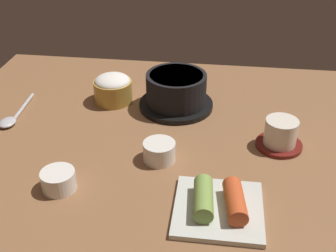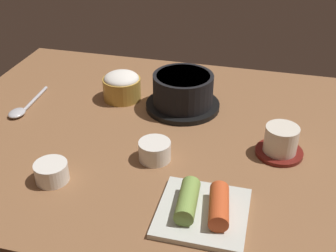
{
  "view_description": "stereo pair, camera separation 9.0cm",
  "coord_description": "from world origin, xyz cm",
  "px_view_note": "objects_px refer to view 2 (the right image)",
  "views": [
    {
      "loc": [
        11.99,
        -78.0,
        52.58
      ],
      "look_at": [
        2.0,
        -2.0,
        5.0
      ],
      "focal_mm": 46.01,
      "sensor_mm": 36.0,
      "label": 1
    },
    {
      "loc": [
        20.84,
        -76.3,
        52.58
      ],
      "look_at": [
        2.0,
        -2.0,
        5.0
      ],
      "focal_mm": 46.01,
      "sensor_mm": 36.0,
      "label": 2
    }
  ],
  "objects_px": {
    "kimchi_plate": "(203,208)",
    "side_bowl_near": "(51,171)",
    "rice_bowl": "(122,85)",
    "tea_cup_with_saucer": "(281,142)",
    "spoon": "(22,109)",
    "stone_pot": "(183,92)",
    "banchan_cup_center": "(155,150)"
  },
  "relations": [
    {
      "from": "rice_bowl",
      "to": "banchan_cup_center",
      "type": "bearing_deg",
      "value": -56.94
    },
    {
      "from": "stone_pot",
      "to": "side_bowl_near",
      "type": "distance_m",
      "value": 0.37
    },
    {
      "from": "rice_bowl",
      "to": "kimchi_plate",
      "type": "distance_m",
      "value": 0.45
    },
    {
      "from": "tea_cup_with_saucer",
      "to": "kimchi_plate",
      "type": "distance_m",
      "value": 0.24
    },
    {
      "from": "spoon",
      "to": "stone_pot",
      "type": "bearing_deg",
      "value": 17.07
    },
    {
      "from": "stone_pot",
      "to": "tea_cup_with_saucer",
      "type": "height_order",
      "value": "stone_pot"
    },
    {
      "from": "banchan_cup_center",
      "to": "side_bowl_near",
      "type": "distance_m",
      "value": 0.2
    },
    {
      "from": "banchan_cup_center",
      "to": "kimchi_plate",
      "type": "distance_m",
      "value": 0.18
    },
    {
      "from": "rice_bowl",
      "to": "side_bowl_near",
      "type": "xyz_separation_m",
      "value": [
        -0.02,
        -0.34,
        -0.02
      ]
    },
    {
      "from": "stone_pot",
      "to": "kimchi_plate",
      "type": "height_order",
      "value": "stone_pot"
    },
    {
      "from": "stone_pot",
      "to": "banchan_cup_center",
      "type": "relative_size",
      "value": 2.76
    },
    {
      "from": "kimchi_plate",
      "to": "spoon",
      "type": "bearing_deg",
      "value": 153.28
    },
    {
      "from": "tea_cup_with_saucer",
      "to": "banchan_cup_center",
      "type": "relative_size",
      "value": 1.49
    },
    {
      "from": "rice_bowl",
      "to": "kimchi_plate",
      "type": "height_order",
      "value": "rice_bowl"
    },
    {
      "from": "banchan_cup_center",
      "to": "spoon",
      "type": "xyz_separation_m",
      "value": [
        -0.35,
        0.11,
        -0.01
      ]
    },
    {
      "from": "tea_cup_with_saucer",
      "to": "spoon",
      "type": "relative_size",
      "value": 0.58
    },
    {
      "from": "tea_cup_with_saucer",
      "to": "side_bowl_near",
      "type": "relative_size",
      "value": 1.54
    },
    {
      "from": "stone_pot",
      "to": "side_bowl_near",
      "type": "xyz_separation_m",
      "value": [
        -0.17,
        -0.33,
        -0.02
      ]
    },
    {
      "from": "tea_cup_with_saucer",
      "to": "side_bowl_near",
      "type": "height_order",
      "value": "tea_cup_with_saucer"
    },
    {
      "from": "side_bowl_near",
      "to": "rice_bowl",
      "type": "bearing_deg",
      "value": 86.81
    },
    {
      "from": "banchan_cup_center",
      "to": "kimchi_plate",
      "type": "xyz_separation_m",
      "value": [
        0.12,
        -0.13,
        -0.01
      ]
    },
    {
      "from": "tea_cup_with_saucer",
      "to": "kimchi_plate",
      "type": "relative_size",
      "value": 0.64
    },
    {
      "from": "banchan_cup_center",
      "to": "spoon",
      "type": "height_order",
      "value": "banchan_cup_center"
    },
    {
      "from": "stone_pot",
      "to": "tea_cup_with_saucer",
      "type": "relative_size",
      "value": 1.85
    },
    {
      "from": "kimchi_plate",
      "to": "rice_bowl",
      "type": "bearing_deg",
      "value": 126.66
    },
    {
      "from": "stone_pot",
      "to": "kimchi_plate",
      "type": "xyz_separation_m",
      "value": [
        0.11,
        -0.35,
        -0.03
      ]
    },
    {
      "from": "rice_bowl",
      "to": "side_bowl_near",
      "type": "height_order",
      "value": "rice_bowl"
    },
    {
      "from": "rice_bowl",
      "to": "tea_cup_with_saucer",
      "type": "relative_size",
      "value": 0.97
    },
    {
      "from": "kimchi_plate",
      "to": "side_bowl_near",
      "type": "distance_m",
      "value": 0.29
    },
    {
      "from": "banchan_cup_center",
      "to": "kimchi_plate",
      "type": "relative_size",
      "value": 0.43
    },
    {
      "from": "rice_bowl",
      "to": "kimchi_plate",
      "type": "xyz_separation_m",
      "value": [
        0.27,
        -0.36,
        -0.02
      ]
    },
    {
      "from": "rice_bowl",
      "to": "spoon",
      "type": "relative_size",
      "value": 0.56
    }
  ]
}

